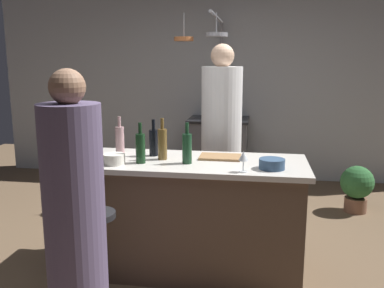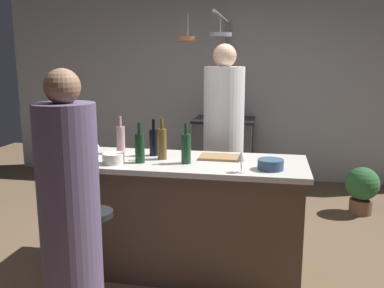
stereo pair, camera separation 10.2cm
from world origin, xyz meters
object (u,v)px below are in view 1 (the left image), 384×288
(guest_left, at_px, (75,224))
(wine_bottle_dark, at_px, (154,142))
(wine_bottle_rose, at_px, (120,139))
(pepper_mill, at_px, (90,149))
(wine_glass_by_chef, at_px, (243,157))
(mixing_bowl_blue, at_px, (272,164))
(wine_glass_near_left_guest, at_px, (95,146))
(stove_range, at_px, (218,151))
(potted_plant, at_px, (357,186))
(cutting_board, at_px, (220,157))
(wine_bottle_amber, at_px, (162,143))
(chef, at_px, (221,147))
(bar_stool_left, at_px, (98,255))
(mixing_bowl_ceramic, at_px, (114,159))
(wine_bottle_green, at_px, (187,148))
(wine_bottle_red, at_px, (140,148))

(guest_left, xyz_separation_m, wine_bottle_dark, (0.18, 1.12, 0.26))
(wine_bottle_rose, bearing_deg, pepper_mill, -111.40)
(wine_glass_by_chef, bearing_deg, mixing_bowl_blue, 30.06)
(pepper_mill, height_order, wine_bottle_rose, wine_bottle_rose)
(wine_bottle_dark, height_order, wine_glass_by_chef, wine_bottle_dark)
(guest_left, xyz_separation_m, wine_bottle_rose, (-0.11, 1.15, 0.27))
(wine_bottle_rose, bearing_deg, mixing_bowl_blue, -14.24)
(wine_glass_near_left_guest, relative_size, wine_glass_by_chef, 1.00)
(stove_range, distance_m, potted_plant, 1.84)
(cutting_board, xyz_separation_m, wine_glass_by_chef, (0.19, -0.39, 0.10))
(wine_bottle_amber, bearing_deg, potted_plant, 40.61)
(chef, distance_m, potted_plant, 1.71)
(guest_left, bearing_deg, bar_stool_left, 94.98)
(wine_bottle_rose, relative_size, wine_glass_near_left_guest, 2.11)
(stove_range, xyz_separation_m, mixing_bowl_blue, (0.62, -2.61, 0.49))
(stove_range, bearing_deg, cutting_board, -84.36)
(wine_bottle_rose, distance_m, wine_glass_near_left_guest, 0.25)
(guest_left, bearing_deg, wine_bottle_amber, 74.69)
(potted_plant, bearing_deg, pepper_mill, -143.34)
(potted_plant, relative_size, mixing_bowl_ceramic, 3.21)
(cutting_board, xyz_separation_m, wine_glass_near_left_guest, (-0.96, -0.18, 0.10))
(guest_left, bearing_deg, stove_range, 81.98)
(potted_plant, xyz_separation_m, wine_glass_near_left_guest, (-2.34, -1.64, 0.71))
(stove_range, distance_m, wine_bottle_rose, 2.44)
(wine_bottle_dark, relative_size, wine_glass_near_left_guest, 2.03)
(potted_plant, relative_size, mixing_bowl_blue, 2.84)
(pepper_mill, bearing_deg, potted_plant, 36.66)
(wine_bottle_green, relative_size, mixing_bowl_blue, 1.68)
(wine_bottle_amber, relative_size, wine_bottle_green, 1.05)
(wine_bottle_rose, relative_size, wine_bottle_green, 1.00)
(wine_glass_near_left_guest, bearing_deg, mixing_bowl_blue, -4.06)
(wine_bottle_dark, distance_m, wine_glass_near_left_guest, 0.46)
(potted_plant, bearing_deg, cutting_board, -133.62)
(pepper_mill, xyz_separation_m, wine_bottle_green, (0.72, 0.08, 0.01))
(chef, bearing_deg, mixing_bowl_blue, -65.76)
(mixing_bowl_ceramic, bearing_deg, guest_left, -86.87)
(potted_plant, xyz_separation_m, mixing_bowl_blue, (-0.99, -1.73, 0.64))
(guest_left, relative_size, potted_plant, 3.11)
(wine_bottle_amber, xyz_separation_m, wine_bottle_rose, (-0.39, 0.14, -0.01))
(guest_left, xyz_separation_m, wine_bottle_red, (0.14, 0.87, 0.27))
(wine_bottle_rose, xyz_separation_m, wine_bottle_red, (0.25, -0.28, -0.00))
(guest_left, bearing_deg, wine_bottle_green, 62.01)
(stove_range, relative_size, wine_bottle_dark, 3.01)
(wine_bottle_rose, bearing_deg, wine_bottle_dark, -5.81)
(pepper_mill, distance_m, mixing_bowl_ceramic, 0.21)
(chef, distance_m, wine_bottle_dark, 0.88)
(mixing_bowl_blue, bearing_deg, chef, 114.24)
(mixing_bowl_ceramic, bearing_deg, cutting_board, 22.71)
(wine_bottle_dark, bearing_deg, guest_left, -99.00)
(bar_stool_left, relative_size, wine_glass_near_left_guest, 4.66)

